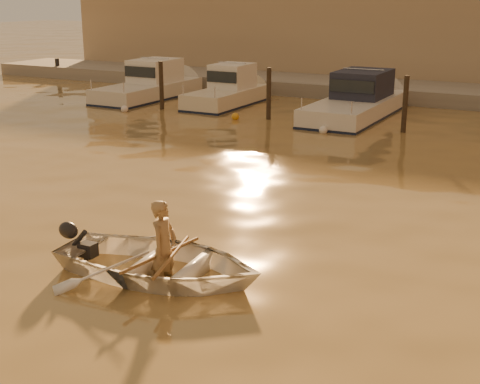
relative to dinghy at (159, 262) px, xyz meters
The scene contains 17 objects.
ground_plane 0.96m from the dinghy, 41.40° to the left, with size 160.00×160.00×0.00m, color olive.
dinghy is the anchor object (origin of this frame).
person 0.30m from the dinghy, ahead, with size 0.62×0.41×1.71m, color #927249.
outboard_motor 1.50m from the dinghy, behind, with size 0.90×0.40×0.70m, color black, non-canonical shape.
oar_port 0.29m from the dinghy, ahead, with size 0.06×0.06×2.10m, color brown.
oar_starboard 0.16m from the dinghy, ahead, with size 0.06×0.06×2.10m, color brown.
moored_boat_0 20.54m from the dinghy, 126.03° to the left, with size 2.18×6.95×1.75m, color silver, non-canonical shape.
moored_boat_1 18.39m from the dinghy, 115.37° to the left, with size 1.88×5.72×1.75m, color beige, non-canonical shape.
moored_boat_2 16.74m from the dinghy, 96.85° to the left, with size 2.34×7.83×1.75m, color silver, non-canonical shape.
piling_0 17.44m from the dinghy, 124.23° to the left, with size 0.18×0.18×2.20m, color #2D2319.
piling_1 15.20m from the dinghy, 108.44° to the left, with size 0.18×0.18×2.20m, color #2D2319.
piling_2 14.43m from the dinghy, 88.04° to the left, with size 0.18×0.18×2.20m, color #2D2319.
fender_a 17.08m from the dinghy, 129.44° to the left, with size 0.30×0.30×0.30m, color silver.
fender_b 15.07m from the dinghy, 113.32° to the left, with size 0.30×0.30×0.30m, color orange.
fender_c 13.11m from the dinghy, 98.63° to the left, with size 0.30×0.30×0.30m, color silver.
quay 22.12m from the dinghy, 88.20° to the left, with size 52.00×4.00×1.00m, color gray.
waterfront_building 27.70m from the dinghy, 88.56° to the left, with size 46.00×7.00×4.80m, color #9E8466.
Camera 1 is at (5.61, -9.48, 4.80)m, focal length 50.00 mm.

